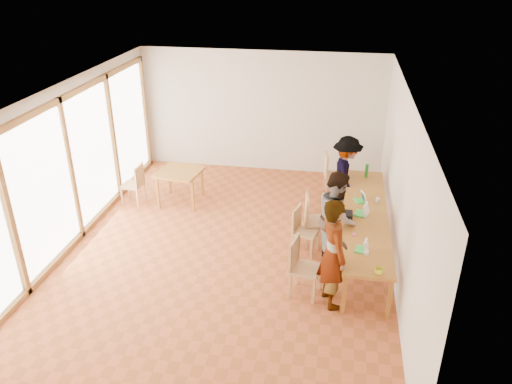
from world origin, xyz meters
TOP-DOWN VIEW (x-y plane):
  - ground at (0.00, 0.00)m, footprint 8.00×8.00m
  - wall_back at (0.00, 4.00)m, footprint 6.00×0.10m
  - wall_front at (0.00, -4.00)m, footprint 6.00×0.10m
  - wall_right at (3.00, 0.00)m, footprint 0.10×8.00m
  - window_wall at (-2.96, 0.00)m, footprint 0.10×8.00m
  - ceiling at (0.00, 0.00)m, footprint 6.00×8.00m
  - communal_table at (2.50, 0.49)m, footprint 0.80×4.00m
  - side_table at (-1.47, 1.81)m, footprint 0.90×0.90m
  - chair_near at (1.43, -1.03)m, footprint 0.55×0.55m
  - chair_mid at (1.34, 0.22)m, footprint 0.51×0.51m
  - chair_far at (1.52, 0.53)m, footprint 0.53×0.53m
  - chair_empty at (1.78, 2.77)m, footprint 0.53×0.53m
  - chair_spare at (-2.40, 1.57)m, footprint 0.44×0.44m
  - person_near at (1.95, -1.21)m, footprint 0.66×0.79m
  - person_mid at (1.97, 0.06)m, footprint 0.78×0.93m
  - person_far at (2.12, 2.04)m, footprint 0.78×1.16m
  - laptop_near at (2.42, -0.78)m, footprint 0.25×0.27m
  - laptop_mid at (2.45, 0.45)m, footprint 0.30×0.32m
  - laptop_far at (2.42, 0.99)m, footprint 0.26×0.28m
  - yellow_mug at (2.64, -1.39)m, footprint 0.17×0.17m
  - green_bottle at (2.55, 2.18)m, footprint 0.07×0.07m
  - clear_glass at (2.73, 1.00)m, footprint 0.07×0.07m
  - condiment_cup at (2.47, -0.88)m, footprint 0.08×0.08m
  - pink_phone at (2.28, -0.30)m, footprint 0.05×0.10m
  - black_pouch at (2.17, 0.31)m, footprint 0.16×0.26m

SIDE VIEW (x-z plane):
  - ground at x=0.00m, z-range 0.00..0.00m
  - chair_mid at x=1.34m, z-range 0.31..0.79m
  - chair_spare at x=-2.40m, z-range 0.32..0.80m
  - chair_empty at x=1.78m, z-range 0.34..0.87m
  - chair_near at x=1.43m, z-range 0.35..0.87m
  - chair_far at x=1.52m, z-range 0.35..0.89m
  - side_table at x=-1.47m, z-range 0.29..1.04m
  - communal_table at x=2.50m, z-range 0.33..1.08m
  - pink_phone at x=2.28m, z-range 0.75..0.76m
  - condiment_cup at x=2.47m, z-range 0.75..0.81m
  - clear_glass at x=2.73m, z-range 0.75..0.84m
  - black_pouch at x=2.17m, z-range 0.75..0.84m
  - yellow_mug at x=2.64m, z-range 0.75..0.85m
  - laptop_near at x=2.42m, z-range 0.71..0.90m
  - laptop_far at x=2.42m, z-range 0.71..0.90m
  - laptop_mid at x=2.45m, z-range 0.70..0.93m
  - person_far at x=2.12m, z-range 0.00..1.67m
  - person_mid at x=1.97m, z-range 0.00..1.73m
  - green_bottle at x=2.55m, z-range 0.75..1.03m
  - person_near at x=1.95m, z-range 0.00..1.83m
  - wall_back at x=0.00m, z-range 0.00..3.00m
  - wall_front at x=0.00m, z-range 0.00..3.00m
  - wall_right at x=3.00m, z-range 0.00..3.00m
  - window_wall at x=-2.96m, z-range 0.00..3.00m
  - ceiling at x=0.00m, z-range 3.00..3.04m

